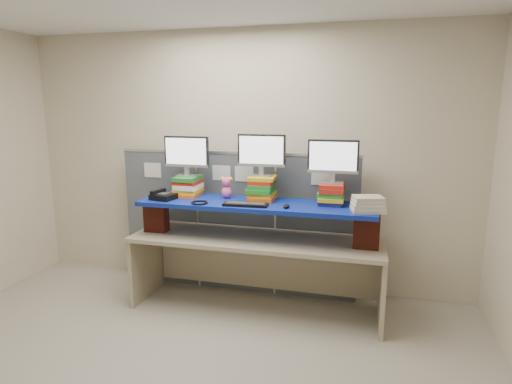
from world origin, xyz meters
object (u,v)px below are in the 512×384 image
(monitor_center, at_px, (262,153))
(keyboard, at_px, (246,204))
(desk, at_px, (256,252))
(monitor_right, at_px, (333,159))
(monitor_left, at_px, (187,154))
(blue_board, at_px, (256,204))
(desk_phone, at_px, (163,196))

(monitor_center, relative_size, keyboard, 1.11)
(desk, relative_size, monitor_right, 5.23)
(monitor_left, relative_size, monitor_right, 1.00)
(blue_board, bearing_deg, monitor_left, 171.07)
(monitor_right, distance_m, desk_phone, 1.68)
(blue_board, bearing_deg, keyboard, -109.49)
(blue_board, height_order, keyboard, keyboard)
(blue_board, xyz_separation_m, monitor_right, (0.70, 0.12, 0.45))
(desk, xyz_separation_m, blue_board, (0.00, 0.00, 0.48))
(monitor_right, bearing_deg, desk_phone, -172.13)
(desk, xyz_separation_m, monitor_left, (-0.75, 0.12, 0.93))
(monitor_center, relative_size, monitor_right, 1.00)
(desk, height_order, keyboard, keyboard)
(desk, relative_size, blue_board, 1.08)
(desk, height_order, monitor_center, monitor_center)
(desk, bearing_deg, blue_board, 0.15)
(desk, bearing_deg, keyboard, -109.49)
(monitor_left, relative_size, keyboard, 1.11)
(desk_phone, bearing_deg, monitor_right, 18.38)
(monitor_center, bearing_deg, keyboard, -106.10)
(blue_board, height_order, monitor_center, monitor_center)
(desk, bearing_deg, monitor_right, 9.57)
(monitor_right, height_order, keyboard, monitor_right)
(blue_board, distance_m, monitor_center, 0.50)
(desk_phone, bearing_deg, keyboard, 6.82)
(monitor_center, height_order, keyboard, monitor_center)
(desk, xyz_separation_m, monitor_center, (0.02, 0.12, 0.96))
(monitor_center, bearing_deg, monitor_left, -180.00)
(desk, bearing_deg, monitor_center, 78.73)
(monitor_right, bearing_deg, desk, -170.43)
(blue_board, xyz_separation_m, desk_phone, (-0.92, -0.10, 0.05))
(desk_phone, bearing_deg, monitor_left, 63.76)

